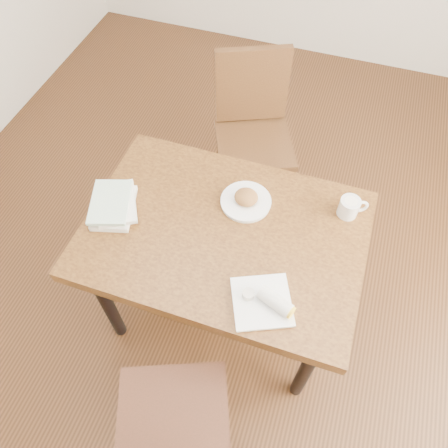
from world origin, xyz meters
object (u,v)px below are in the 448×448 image
(chair_near, at_px, (171,443))
(coffee_mug, at_px, (350,207))
(book_stack, at_px, (114,205))
(plate_burrito, at_px, (266,302))
(table, at_px, (224,242))
(plate_scone, at_px, (246,200))
(chair_far, at_px, (253,124))

(chair_near, relative_size, coffee_mug, 7.80)
(book_stack, bearing_deg, plate_burrito, -16.72)
(table, relative_size, book_stack, 4.04)
(chair_near, height_order, book_stack, chair_near)
(plate_scone, xyz_separation_m, book_stack, (-0.52, -0.21, 0.01))
(table, relative_size, chair_far, 1.21)
(table, xyz_separation_m, plate_scone, (0.04, 0.17, 0.11))
(chair_far, height_order, book_stack, chair_far)
(chair_near, xyz_separation_m, coffee_mug, (0.40, 1.04, 0.25))
(plate_burrito, xyz_separation_m, book_stack, (-0.73, 0.22, 0.01))
(table, relative_size, plate_scone, 5.28)
(coffee_mug, distance_m, plate_burrito, 0.56)
(plate_scone, bearing_deg, plate_burrito, -64.14)
(plate_scone, bearing_deg, chair_far, 103.07)
(chair_far, bearing_deg, plate_scone, -76.93)
(coffee_mug, height_order, plate_burrito, coffee_mug)
(chair_far, bearing_deg, coffee_mug, -46.18)
(plate_scone, relative_size, book_stack, 0.76)
(chair_near, height_order, plate_burrito, chair_near)
(chair_near, bearing_deg, chair_far, 96.44)
(table, bearing_deg, plate_burrito, -46.17)
(table, relative_size, chair_near, 1.21)
(table, distance_m, chair_far, 0.88)
(chair_near, xyz_separation_m, plate_burrito, (0.18, 0.52, 0.22))
(book_stack, bearing_deg, chair_near, -53.66)
(chair_far, xyz_separation_m, coffee_mug, (0.59, -0.61, 0.25))
(plate_scone, height_order, plate_burrito, plate_burrito)
(plate_scone, distance_m, book_stack, 0.56)
(table, height_order, book_stack, book_stack)
(plate_burrito, distance_m, book_stack, 0.76)
(plate_scone, distance_m, plate_burrito, 0.48)
(table, bearing_deg, book_stack, -174.91)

